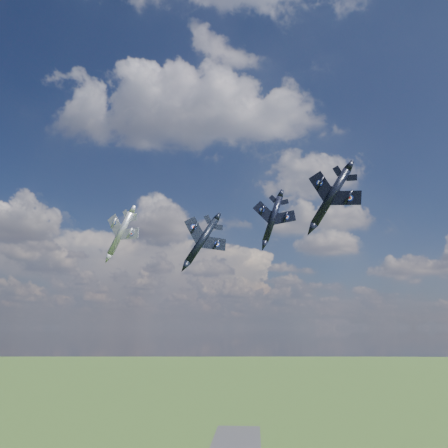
# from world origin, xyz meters

# --- Properties ---
(jet_lead_navy) EXTENTS (14.59, 16.65, 7.73)m
(jet_lead_navy) POSITION_xyz_m (2.08, 16.44, 79.58)
(jet_lead_navy) COLOR black
(jet_right_navy) EXTENTS (13.22, 15.42, 7.47)m
(jet_right_navy) POSITION_xyz_m (23.46, -0.38, 82.61)
(jet_right_navy) COLOR black
(jet_high_navy) EXTENTS (12.30, 15.27, 6.02)m
(jet_high_navy) POSITION_xyz_m (15.93, 26.25, 86.06)
(jet_high_navy) COLOR black
(jet_left_silver) EXTENTS (14.48, 16.64, 7.55)m
(jet_left_silver) POSITION_xyz_m (-16.53, 25.47, 83.21)
(jet_left_silver) COLOR gray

